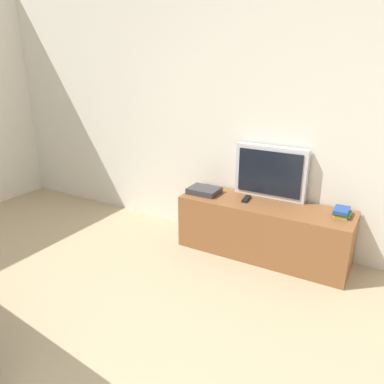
{
  "coord_description": "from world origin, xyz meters",
  "views": [
    {
      "loc": [
        1.49,
        -0.38,
        1.8
      ],
      "look_at": [
        -0.04,
        2.26,
        0.7
      ],
      "focal_mm": 35.0,
      "sensor_mm": 36.0,
      "label": 1
    }
  ],
  "objects_px": {
    "tv_stand": "(263,230)",
    "television": "(271,172)",
    "set_top_box": "(204,190)",
    "remote_on_stand": "(246,199)",
    "book_stack": "(342,212)"
  },
  "relations": [
    {
      "from": "book_stack",
      "to": "remote_on_stand",
      "type": "relative_size",
      "value": 1.07
    },
    {
      "from": "book_stack",
      "to": "remote_on_stand",
      "type": "distance_m",
      "value": 0.85
    },
    {
      "from": "book_stack",
      "to": "set_top_box",
      "type": "xyz_separation_m",
      "value": [
        -1.29,
        -0.08,
        -0.01
      ]
    },
    {
      "from": "tv_stand",
      "to": "television",
      "type": "distance_m",
      "value": 0.55
    },
    {
      "from": "tv_stand",
      "to": "set_top_box",
      "type": "distance_m",
      "value": 0.69
    },
    {
      "from": "tv_stand",
      "to": "remote_on_stand",
      "type": "distance_m",
      "value": 0.33
    },
    {
      "from": "tv_stand",
      "to": "television",
      "type": "bearing_deg",
      "value": 99.13
    },
    {
      "from": "remote_on_stand",
      "to": "set_top_box",
      "type": "bearing_deg",
      "value": -175.77
    },
    {
      "from": "book_stack",
      "to": "set_top_box",
      "type": "distance_m",
      "value": 1.29
    },
    {
      "from": "set_top_box",
      "to": "television",
      "type": "bearing_deg",
      "value": 20.59
    },
    {
      "from": "set_top_box",
      "to": "tv_stand",
      "type": "bearing_deg",
      "value": 2.18
    },
    {
      "from": "book_stack",
      "to": "tv_stand",
      "type": "bearing_deg",
      "value": -174.84
    },
    {
      "from": "television",
      "to": "set_top_box",
      "type": "bearing_deg",
      "value": -159.41
    },
    {
      "from": "television",
      "to": "set_top_box",
      "type": "relative_size",
      "value": 2.31
    },
    {
      "from": "book_stack",
      "to": "remote_on_stand",
      "type": "bearing_deg",
      "value": -176.56
    }
  ]
}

